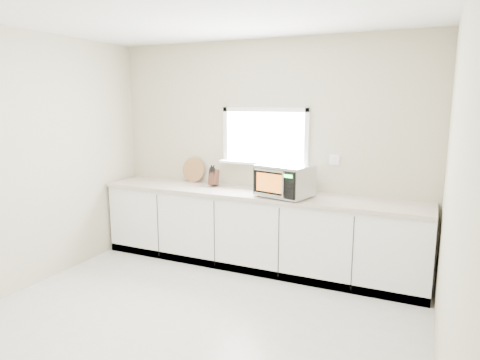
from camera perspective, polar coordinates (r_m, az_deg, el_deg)
The scene contains 8 objects.
ground at distance 3.96m, azimuth -8.04°, elevation -19.64°, with size 4.00×4.00×0.00m, color beige.
back_wall at distance 5.24m, azimuth 3.40°, elevation 3.77°, with size 4.00×0.17×2.70m.
cabinets at distance 5.17m, azimuth 2.08°, elevation -6.81°, with size 3.92×0.60×0.88m, color white.
countertop at distance 5.04m, azimuth 2.07°, elevation -1.84°, with size 3.92×0.64×0.04m, color beige.
microwave at distance 4.78m, azimuth 5.94°, elevation -0.02°, with size 0.65×0.56×0.36m.
knife_block at distance 5.36m, azimuth -3.53°, elevation 0.41°, with size 0.11×0.20×0.28m.
cutting_board at distance 5.66m, azimuth -6.21°, elevation 1.34°, with size 0.32×0.32×0.02m, color #AE7F43.
coffee_grinder at distance 4.90m, azimuth 8.73°, elevation -0.85°, with size 0.12×0.12×0.21m.
Camera 1 is at (1.88, -2.86, 1.99)m, focal length 32.00 mm.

